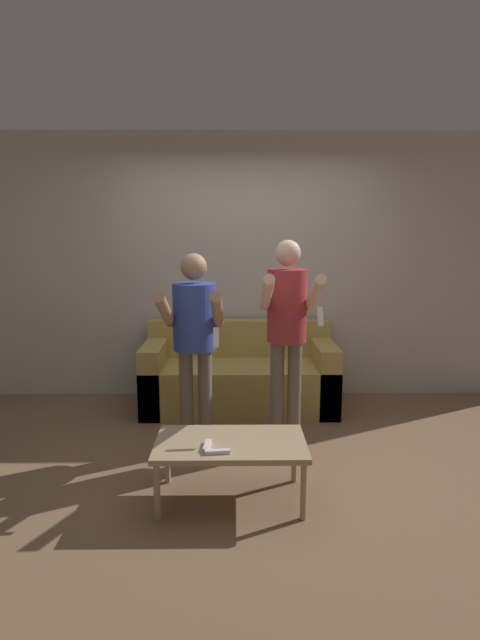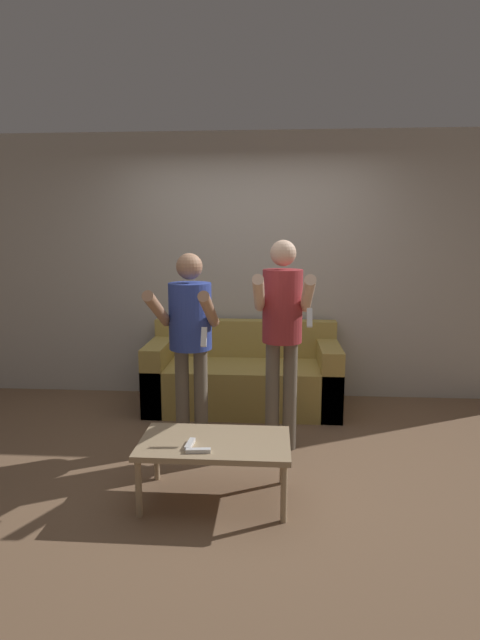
{
  "view_description": "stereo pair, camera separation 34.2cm",
  "coord_description": "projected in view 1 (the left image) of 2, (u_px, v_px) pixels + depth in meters",
  "views": [
    {
      "loc": [
        -0.08,
        -3.54,
        1.71
      ],
      "look_at": [
        -0.04,
        0.71,
        0.96
      ],
      "focal_mm": 28.0,
      "sensor_mm": 36.0,
      "label": 1
    },
    {
      "loc": [
        0.26,
        -3.53,
        1.71
      ],
      "look_at": [
        -0.04,
        0.71,
        0.96
      ],
      "focal_mm": 28.0,
      "sensor_mm": 36.0,
      "label": 2
    }
  ],
  "objects": [
    {
      "name": "wall_back",
      "position": [
        242.0,
        268.0,
        5.16
      ],
      "size": [
        6.4,
        0.06,
        2.7
      ],
      "color": "#B7B2A8",
      "rests_on": "ground_plane"
    },
    {
      "name": "coffee_table",
      "position": [
        231.0,
        447.0,
        3.17
      ],
      "size": [
        0.96,
        0.54,
        0.4
      ],
      "color": "tan",
      "rests_on": "ground_plane"
    },
    {
      "name": "remote_far",
      "position": [
        207.0,
        445.0,
        3.07
      ],
      "size": [
        0.05,
        0.15,
        0.02
      ],
      "color": "white",
      "rests_on": "coffee_table"
    },
    {
      "name": "person_standing_left",
      "position": [
        194.0,
        330.0,
        3.84
      ],
      "size": [
        0.45,
        0.77,
        1.55
      ],
      "color": "#6B6051",
      "rests_on": "ground_plane"
    },
    {
      "name": "couch",
      "position": [
        239.0,
        378.0,
        4.91
      ],
      "size": [
        1.85,
        0.8,
        0.83
      ],
      "color": "#AD9347",
      "rests_on": "ground_plane"
    },
    {
      "name": "person_standing_right",
      "position": [
        287.0,
        322.0,
        3.84
      ],
      "size": [
        0.43,
        0.69,
        1.65
      ],
      "color": "#6B6051",
      "rests_on": "ground_plane"
    },
    {
      "name": "ground_plane",
      "position": [
        246.0,
        461.0,
        3.78
      ],
      "size": [
        14.0,
        14.0,
        0.0
      ],
      "primitive_type": "plane",
      "color": "brown"
    },
    {
      "name": "remote_near",
      "position": [
        217.0,
        452.0,
        2.99
      ],
      "size": [
        0.15,
        0.05,
        0.02
      ],
      "color": "white",
      "rests_on": "coffee_table"
    }
  ]
}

